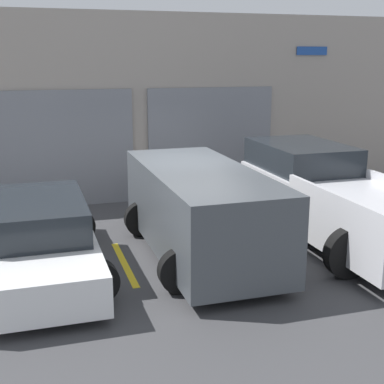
{
  "coord_description": "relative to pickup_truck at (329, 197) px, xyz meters",
  "views": [
    {
      "loc": [
        -2.92,
        -10.22,
        3.57
      ],
      "look_at": [
        0.0,
        -0.8,
        1.1
      ],
      "focal_mm": 50.0,
      "sensor_mm": 36.0,
      "label": 1
    }
  ],
  "objects": [
    {
      "name": "ground_plane",
      "position": [
        -2.85,
        1.03,
        -0.84
      ],
      "size": [
        28.0,
        28.0,
        0.0
      ],
      "primitive_type": "plane",
      "color": "#3D3D3F"
    },
    {
      "name": "pickup_truck",
      "position": [
        0.0,
        0.0,
        0.0
      ],
      "size": [
        2.48,
        5.51,
        1.75
      ],
      "color": "silver",
      "rests_on": "ground"
    },
    {
      "name": "parking_stripe_centre",
      "position": [
        -1.42,
        -0.27,
        -0.84
      ],
      "size": [
        0.12,
        2.2,
        0.01
      ],
      "primitive_type": "cube",
      "color": "gold",
      "rests_on": "ground"
    },
    {
      "name": "parking_stripe_left",
      "position": [
        -4.27,
        -0.27,
        -0.84
      ],
      "size": [
        0.12,
        2.2,
        0.01
      ],
      "primitive_type": "cube",
      "color": "gold",
      "rests_on": "ground"
    },
    {
      "name": "shophouse_building",
      "position": [
        -2.85,
        4.32,
        1.47
      ],
      "size": [
        16.5,
        0.68,
        4.69
      ],
      "color": "#9E9389",
      "rests_on": "ground"
    },
    {
      "name": "sedan_side",
      "position": [
        -2.85,
        -0.27,
        0.05
      ],
      "size": [
        2.29,
        4.68,
        1.64
      ],
      "color": "#474C51",
      "rests_on": "ground"
    },
    {
      "name": "sedan_white",
      "position": [
        -5.69,
        -0.24,
        -0.24
      ],
      "size": [
        2.2,
        4.62,
        1.29
      ],
      "color": "white",
      "rests_on": "ground"
    }
  ]
}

